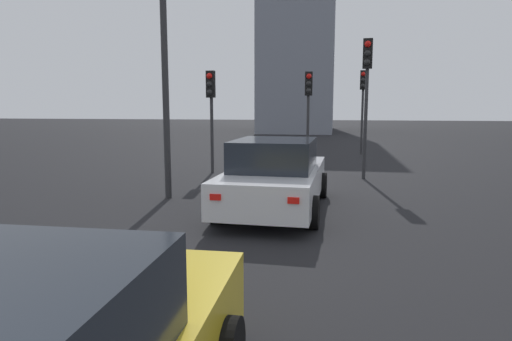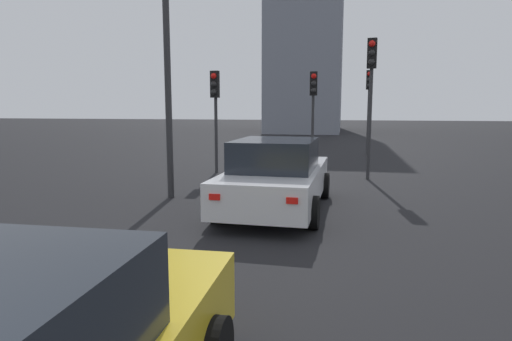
# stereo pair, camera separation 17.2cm
# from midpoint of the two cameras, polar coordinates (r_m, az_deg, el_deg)

# --- Properties ---
(car_white_lead) EXTENTS (4.84, 2.22, 1.59)m
(car_white_lead) POSITION_cam_midpoint_polar(r_m,az_deg,el_deg) (9.73, 2.07, -0.72)
(car_white_lead) COLOR silver
(car_white_lead) RESTS_ON ground_plane
(traffic_light_near_left) EXTENTS (0.33, 0.31, 4.37)m
(traffic_light_near_left) POSITION_cam_midpoint_polar(r_m,az_deg,el_deg) (14.23, 13.92, 11.43)
(traffic_light_near_left) COLOR #2D2D30
(traffic_light_near_left) RESTS_ON ground_plane
(traffic_light_near_right) EXTENTS (0.32, 0.29, 3.51)m
(traffic_light_near_right) POSITION_cam_midpoint_polar(r_m,az_deg,el_deg) (15.21, -6.24, 9.16)
(traffic_light_near_right) COLOR #2D2D30
(traffic_light_near_right) RESTS_ON ground_plane
(traffic_light_far_left) EXTENTS (0.33, 0.31, 4.02)m
(traffic_light_far_left) POSITION_cam_midpoint_polar(r_m,az_deg,el_deg) (21.76, 13.54, 9.62)
(traffic_light_far_left) COLOR #2D2D30
(traffic_light_far_left) RESTS_ON ground_plane
(traffic_light_far_right) EXTENTS (0.33, 0.30, 3.63)m
(traffic_light_far_right) POSITION_cam_midpoint_polar(r_m,az_deg,el_deg) (17.15, 6.56, 9.33)
(traffic_light_far_right) COLOR #2D2D30
(traffic_light_far_right) RESTS_ON ground_plane
(street_lamp_kerbside) EXTENTS (0.56, 0.36, 7.95)m
(street_lamp_kerbside) POSITION_cam_midpoint_polar(r_m,az_deg,el_deg) (11.35, -12.47, 20.04)
(street_lamp_kerbside) COLOR #2D2D30
(street_lamp_kerbside) RESTS_ON ground_plane
(building_facade_left) EXTENTS (12.88, 6.54, 17.26)m
(building_facade_left) POSITION_cam_midpoint_polar(r_m,az_deg,el_deg) (43.94, 5.64, 16.51)
(building_facade_left) COLOR gray
(building_facade_left) RESTS_ON ground_plane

